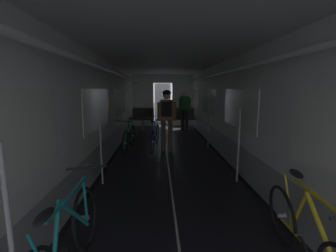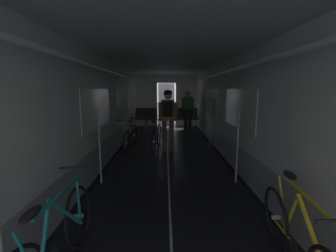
% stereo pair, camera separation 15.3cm
% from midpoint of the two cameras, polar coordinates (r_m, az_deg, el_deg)
% --- Properties ---
extents(train_car_shell, '(3.14, 12.34, 2.57)m').
position_cam_midpoint_polar(train_car_shell, '(5.63, 0.74, 8.58)').
color(train_car_shell, black).
rests_on(train_car_shell, ground).
extents(bench_seat_far_left, '(0.98, 0.51, 0.95)m').
position_cam_midpoint_polar(bench_seat_far_left, '(10.20, -5.00, 2.38)').
color(bench_seat_far_left, gray).
rests_on(bench_seat_far_left, ground).
extents(bench_seat_far_right, '(0.98, 0.51, 0.95)m').
position_cam_midpoint_polar(bench_seat_far_right, '(10.22, 5.12, 2.39)').
color(bench_seat_far_right, gray).
rests_on(bench_seat_far_right, ground).
extents(bicycle_teal, '(0.44, 1.69, 0.95)m').
position_cam_midpoint_polar(bicycle_teal, '(2.49, -24.18, -24.81)').
color(bicycle_teal, black).
rests_on(bicycle_teal, ground).
extents(bicycle_yellow, '(0.44, 1.69, 0.95)m').
position_cam_midpoint_polar(bicycle_yellow, '(2.62, 31.08, -23.53)').
color(bicycle_yellow, black).
rests_on(bicycle_yellow, ground).
extents(bicycle_green, '(0.44, 1.69, 0.94)m').
position_cam_midpoint_polar(bicycle_green, '(6.73, -8.61, -2.71)').
color(bicycle_green, black).
rests_on(bicycle_green, ground).
extents(person_cyclist_aisle, '(0.54, 0.40, 1.73)m').
position_cam_midpoint_polar(person_cyclist_aisle, '(6.38, 0.66, 3.00)').
color(person_cyclist_aisle, brown).
rests_on(person_cyclist_aisle, ground).
extents(bicycle_blue_in_aisle, '(0.44, 1.69, 0.94)m').
position_cam_midpoint_polar(bicycle_blue_in_aisle, '(6.75, -2.25, -2.58)').
color(bicycle_blue_in_aisle, black).
rests_on(bicycle_blue_in_aisle, ground).
extents(person_standing_near_bench, '(0.53, 0.23, 1.69)m').
position_cam_midpoint_polar(person_standing_near_bench, '(9.81, 5.39, 4.50)').
color(person_standing_near_bench, '#2D2D33').
rests_on(person_standing_near_bench, ground).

